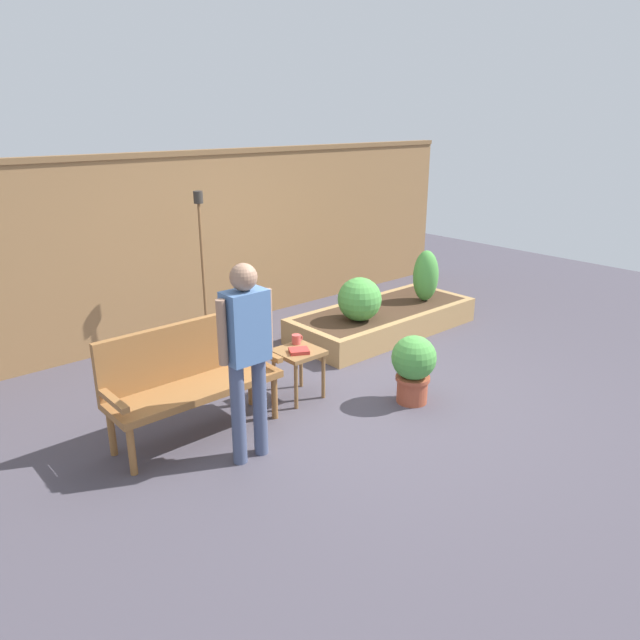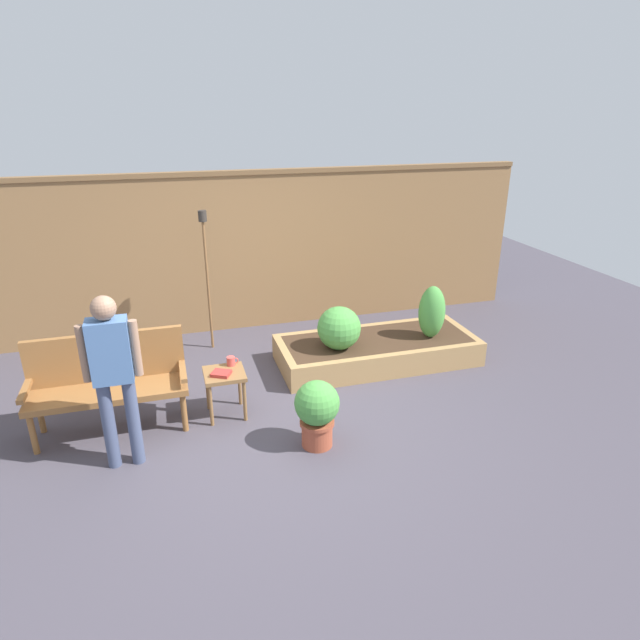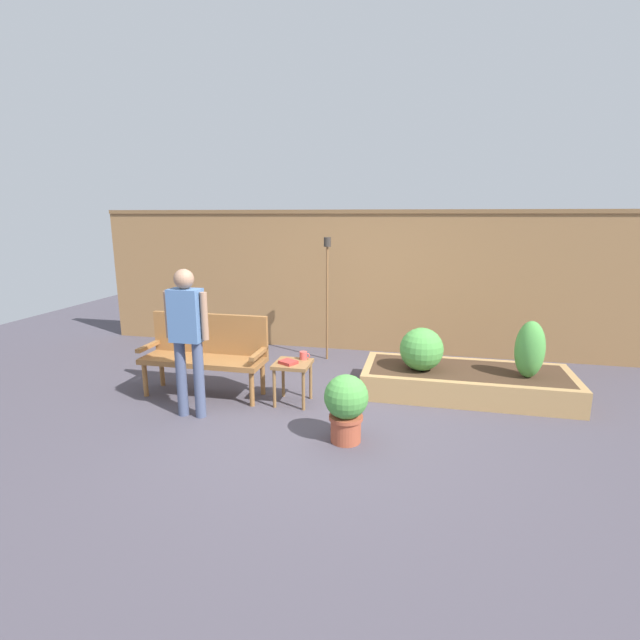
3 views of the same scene
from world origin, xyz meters
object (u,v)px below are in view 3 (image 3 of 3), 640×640
object	(u,v)px
garden_bench	(206,349)
book_on_table	(288,362)
side_table	(293,369)
tiki_torch	(327,278)
person_by_bench	(187,330)
cup_on_table	(304,355)
shrub_near_bench	(422,349)
shrub_far_corner	(530,350)
potted_boxwood	(346,404)

from	to	relation	value
garden_bench	book_on_table	bearing A→B (deg)	-8.07
side_table	garden_bench	bearing A→B (deg)	174.99
tiki_torch	person_by_bench	distance (m)	2.49
tiki_torch	person_by_bench	world-z (taller)	tiki_torch
garden_bench	side_table	size ratio (longest dim) A/B	3.00
person_by_bench	book_on_table	bearing A→B (deg)	29.26
cup_on_table	tiki_torch	world-z (taller)	tiki_torch
tiki_torch	garden_bench	bearing A→B (deg)	-124.76
side_table	person_by_bench	size ratio (longest dim) A/B	0.31
book_on_table	person_by_bench	size ratio (longest dim) A/B	0.11
shrub_near_bench	shrub_far_corner	xyz separation A→B (m)	(1.17, 0.00, 0.07)
potted_boxwood	tiki_torch	distance (m)	2.71
person_by_bench	shrub_far_corner	bearing A→B (deg)	18.30
garden_bench	shrub_far_corner	size ratio (longest dim) A/B	2.23
potted_boxwood	shrub_near_bench	distance (m)	1.53
garden_bench	side_table	world-z (taller)	garden_bench
potted_boxwood	person_by_bench	size ratio (longest dim) A/B	0.42
book_on_table	tiki_torch	bearing A→B (deg)	116.37
book_on_table	garden_bench	bearing A→B (deg)	-159.46
shrub_far_corner	person_by_bench	world-z (taller)	person_by_bench
potted_boxwood	tiki_torch	world-z (taller)	tiki_torch
book_on_table	shrub_near_bench	bearing A→B (deg)	53.09
potted_boxwood	side_table	bearing A→B (deg)	133.58
cup_on_table	side_table	bearing A→B (deg)	-123.50
cup_on_table	shrub_far_corner	world-z (taller)	shrub_far_corner
garden_bench	side_table	xyz separation A→B (m)	(1.08, -0.09, -0.15)
side_table	cup_on_table	world-z (taller)	cup_on_table
side_table	shrub_far_corner	bearing A→B (deg)	13.08
side_table	potted_boxwood	distance (m)	1.07
book_on_table	side_table	bearing A→B (deg)	86.13
person_by_bench	tiki_torch	bearing A→B (deg)	66.57
tiki_torch	person_by_bench	xyz separation A→B (m)	(-0.98, -2.27, -0.28)
garden_bench	person_by_bench	size ratio (longest dim) A/B	0.92
potted_boxwood	person_by_bench	distance (m)	1.79
person_by_bench	potted_boxwood	bearing A→B (deg)	-6.94
book_on_table	shrub_far_corner	world-z (taller)	shrub_far_corner
garden_bench	tiki_torch	size ratio (longest dim) A/B	0.81
cup_on_table	shrub_near_bench	size ratio (longest dim) A/B	0.24
side_table	shrub_far_corner	world-z (taller)	shrub_far_corner
cup_on_table	person_by_bench	size ratio (longest dim) A/B	0.08
side_table	shrub_near_bench	size ratio (longest dim) A/B	0.95
garden_bench	tiki_torch	xyz separation A→B (m)	(1.12, 1.61, 0.67)
cup_on_table	person_by_bench	distance (m)	1.32
book_on_table	cup_on_table	bearing A→B (deg)	85.40
garden_bench	tiki_torch	bearing A→B (deg)	55.24
garden_bench	shrub_near_bench	distance (m)	2.53
side_table	shrub_near_bench	world-z (taller)	shrub_near_bench
shrub_far_corner	person_by_bench	xyz separation A→B (m)	(-3.52, -1.16, 0.31)
shrub_far_corner	tiki_torch	distance (m)	2.82
cup_on_table	shrub_far_corner	bearing A→B (deg)	10.52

